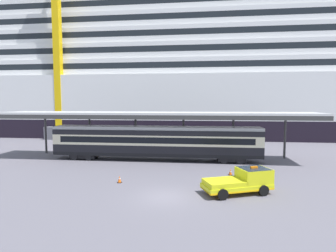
{
  "coord_description": "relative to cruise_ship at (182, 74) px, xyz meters",
  "views": [
    {
      "loc": [
        2.33,
        -18.96,
        6.85
      ],
      "look_at": [
        -0.82,
        8.81,
        4.5
      ],
      "focal_mm": 28.49,
      "sensor_mm": 36.0,
      "label": 1
    }
  ],
  "objects": [
    {
      "name": "traffic_cone_near",
      "position": [
        7.12,
        -37.84,
        -13.54
      ],
      "size": [
        0.36,
        0.36,
        0.63
      ],
      "color": "black",
      "rests_on": "ground"
    },
    {
      "name": "train_carriage",
      "position": [
        -1.06,
        -31.91,
        -11.53
      ],
      "size": [
        24.82,
        2.81,
        4.11
      ],
      "color": "black",
      "rests_on": "ground"
    },
    {
      "name": "dockside_crane",
      "position": [
        -22.59,
        -13.84,
        2.42
      ],
      "size": [
        12.25,
        4.4,
        53.88
      ],
      "color": "#595960",
      "rests_on": "ground"
    },
    {
      "name": "service_truck",
      "position": [
        7.46,
        -42.93,
        -12.85
      ],
      "size": [
        5.58,
        3.78,
        2.02
      ],
      "color": "yellow",
      "rests_on": "ground"
    },
    {
      "name": "traffic_cone_mid",
      "position": [
        -2.75,
        -41.42,
        -13.54
      ],
      "size": [
        0.36,
        0.36,
        0.62
      ],
      "color": "black",
      "rests_on": "ground"
    },
    {
      "name": "cruise_ship",
      "position": [
        0.0,
        0.0,
        0.0
      ],
      "size": [
        163.68,
        28.72,
        39.74
      ],
      "color": "black",
      "rests_on": "ground"
    },
    {
      "name": "platform_canopy",
      "position": [
        -1.06,
        -31.47,
        -8.31
      ],
      "size": [
        38.03,
        5.5,
        5.81
      ],
      "color": "silver",
      "rests_on": "ground"
    },
    {
      "name": "ground_plane",
      "position": [
        1.66,
        -44.49,
        -13.84
      ],
      "size": [
        400.0,
        400.0,
        0.0
      ],
      "primitive_type": "plane",
      "color": "#5C5863"
    }
  ]
}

